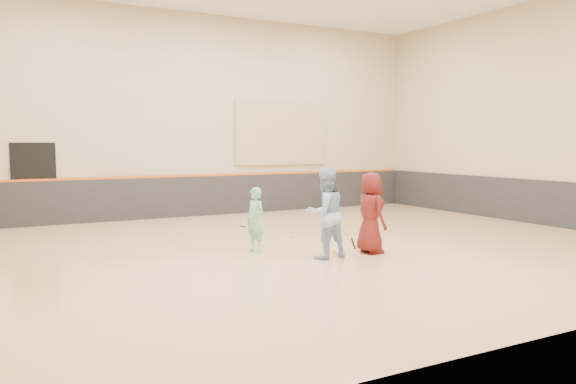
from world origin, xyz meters
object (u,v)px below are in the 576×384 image
girl (255,220)px  instructor (325,213)px  spare_racket (235,225)px  young_man (371,213)px

girl → instructor: (0.90, -1.19, 0.21)m
girl → spare_racket: bearing=149.9°
girl → instructor: bearing=23.5°
young_man → spare_racket: (-0.96, 4.65, -0.78)m
girl → spare_racket: size_ratio=2.15×
girl → spare_racket: (1.03, 3.48, -0.63)m
girl → young_man: bearing=45.8°
instructor → young_man: instructor is taller
instructor → spare_racket: size_ratio=2.84×
girl → instructor: 1.51m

